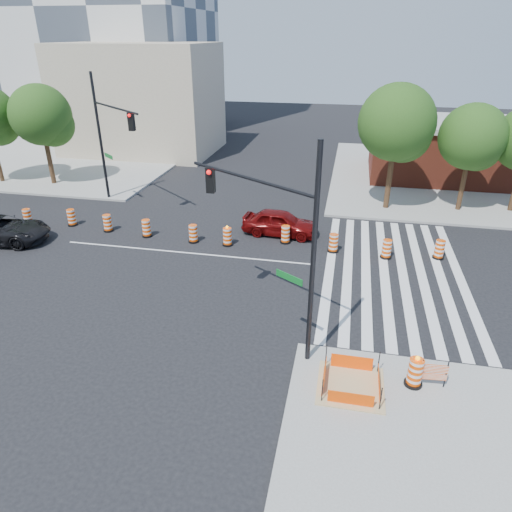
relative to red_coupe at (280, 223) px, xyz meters
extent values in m
plane|color=black|center=(-4.63, -3.53, -0.76)|extent=(120.00, 120.00, 0.00)
cube|color=gray|center=(13.37, 14.47, -0.68)|extent=(22.00, 22.00, 0.15)
cube|color=gray|center=(-22.63, 14.47, -0.68)|extent=(22.00, 22.00, 0.15)
cube|color=silver|center=(3.17, -3.53, -0.75)|extent=(0.45, 13.50, 0.01)
cube|color=silver|center=(4.07, -3.53, -0.75)|extent=(0.45, 13.50, 0.01)
cube|color=silver|center=(4.97, -3.53, -0.75)|extent=(0.45, 13.50, 0.01)
cube|color=silver|center=(5.87, -3.53, -0.75)|extent=(0.45, 13.50, 0.01)
cube|color=silver|center=(6.77, -3.53, -0.75)|extent=(0.45, 13.50, 0.01)
cube|color=silver|center=(7.67, -3.53, -0.75)|extent=(0.45, 13.50, 0.01)
cube|color=silver|center=(8.57, -3.53, -0.75)|extent=(0.45, 13.50, 0.01)
cube|color=silver|center=(9.47, -3.53, -0.75)|extent=(0.45, 13.50, 0.01)
cube|color=silver|center=(-4.63, -3.53, -0.75)|extent=(14.00, 0.12, 0.01)
cube|color=tan|center=(4.37, -12.53, -0.58)|extent=(2.20, 2.20, 0.05)
cube|color=#FF4905|center=(4.37, -13.43, -0.33)|extent=(1.44, 0.02, 0.55)
cube|color=#FF4905|center=(4.37, -11.63, -0.33)|extent=(1.44, 0.02, 0.55)
cube|color=#FF4905|center=(3.47, -12.53, -0.33)|extent=(0.02, 1.44, 0.55)
cube|color=#FF4905|center=(5.27, -12.53, -0.33)|extent=(0.02, 1.44, 0.55)
cylinder|color=black|center=(3.47, -13.43, -0.16)|extent=(0.04, 0.04, 0.90)
cylinder|color=black|center=(5.27, -13.43, -0.16)|extent=(0.04, 0.04, 0.90)
cylinder|color=black|center=(3.47, -11.63, -0.16)|extent=(0.04, 0.04, 0.90)
cylinder|color=black|center=(5.27, -11.63, -0.16)|extent=(0.04, 0.04, 0.90)
cube|color=maroon|center=(13.37, 14.47, 1.34)|extent=(16.00, 8.00, 4.20)
cube|color=gray|center=(13.37, 14.47, 3.64)|extent=(16.50, 8.50, 0.40)
cube|color=tan|center=(-16.63, 18.47, 4.24)|extent=(14.00, 10.00, 10.00)
imported|color=#5E0808|center=(0.00, 0.00, 0.00)|extent=(4.55, 2.10, 1.51)
imported|color=black|center=(-15.41, -4.25, -0.01)|extent=(5.63, 3.16, 1.49)
cylinder|color=black|center=(2.80, -11.33, 3.34)|extent=(0.18, 0.18, 7.89)
cylinder|color=black|center=(0.31, -9.73, 5.51)|extent=(5.04, 3.30, 0.12)
cube|color=black|center=(-1.43, -8.61, 5.02)|extent=(0.32, 0.28, 0.99)
sphere|color=#FF0C0C|center=(-1.43, -8.79, 5.36)|extent=(0.18, 0.18, 0.18)
cube|color=#0C591E|center=(1.97, -10.79, 2.35)|extent=(1.02, 0.67, 0.25)
cylinder|color=black|center=(-13.11, 3.90, 3.61)|extent=(0.19, 0.19, 8.43)
cylinder|color=black|center=(-10.66, 1.89, 5.93)|extent=(4.96, 4.12, 0.13)
cube|color=black|center=(-8.96, 0.48, 5.40)|extent=(0.34, 0.30, 1.05)
sphere|color=#FF0C0C|center=(-8.96, 0.30, 5.77)|extent=(0.19, 0.19, 0.19)
cube|color=#0C591E|center=(-12.29, 3.23, 2.56)|extent=(1.00, 0.84, 0.26)
cylinder|color=black|center=(6.42, -12.01, -0.55)|extent=(0.60, 0.60, 0.10)
cylinder|color=#F04A05|center=(6.42, -12.01, -0.05)|extent=(0.48, 0.48, 0.96)
sphere|color=#FF990C|center=(6.42, -12.01, 0.50)|extent=(0.16, 0.16, 0.16)
cube|color=#F04A05|center=(7.01, -11.95, 0.13)|extent=(0.89, 0.11, 0.29)
cube|color=#F04A05|center=(7.01, -11.95, -0.21)|extent=(0.89, 0.11, 0.23)
cylinder|color=black|center=(6.62, -11.99, -0.08)|extent=(0.04, 0.04, 1.05)
cylinder|color=black|center=(7.41, -11.92, -0.08)|extent=(0.04, 0.04, 1.05)
cylinder|color=#382314|center=(-19.02, 6.19, 1.62)|extent=(0.36, 0.36, 4.74)
sphere|color=#224814|center=(-19.02, 6.19, 4.58)|extent=(4.44, 4.44, 4.44)
sphere|color=#224814|center=(-18.46, 6.53, 3.84)|extent=(3.26, 3.26, 3.26)
sphere|color=#224814|center=(-19.47, 5.97, 4.13)|extent=(2.96, 2.96, 2.96)
cylinder|color=#382314|center=(6.35, 5.73, 1.80)|extent=(0.35, 0.35, 5.11)
sphere|color=#224814|center=(6.35, 5.73, 5.00)|extent=(4.79, 4.79, 4.79)
sphere|color=#224814|center=(6.90, 6.06, 4.20)|extent=(3.52, 3.52, 3.52)
sphere|color=#224814|center=(5.91, 5.51, 4.52)|extent=(3.20, 3.20, 3.20)
cylinder|color=#382314|center=(11.08, 6.33, 1.44)|extent=(0.31, 0.31, 4.40)
sphere|color=#224814|center=(11.08, 6.33, 4.19)|extent=(4.12, 4.12, 4.12)
sphere|color=#224814|center=(11.57, 6.62, 3.50)|extent=(3.02, 3.02, 3.02)
sphere|color=#224814|center=(10.69, 6.13, 3.78)|extent=(2.75, 2.75, 2.75)
cylinder|color=black|center=(-15.60, -1.67, -0.71)|extent=(0.60, 0.60, 0.10)
cylinder|color=#F04A05|center=(-15.60, -1.67, -0.21)|extent=(0.48, 0.48, 0.95)
cylinder|color=black|center=(-12.88, -1.18, -0.71)|extent=(0.60, 0.60, 0.10)
cylinder|color=#F04A05|center=(-12.88, -1.18, -0.21)|extent=(0.48, 0.48, 0.95)
cylinder|color=black|center=(-10.24, -1.57, -0.71)|extent=(0.60, 0.60, 0.10)
cylinder|color=#F04A05|center=(-10.24, -1.57, -0.21)|extent=(0.48, 0.48, 0.95)
cylinder|color=black|center=(-7.62, -1.85, -0.71)|extent=(0.60, 0.60, 0.10)
cylinder|color=#F04A05|center=(-7.62, -1.85, -0.21)|extent=(0.48, 0.48, 0.95)
cylinder|color=black|center=(-4.68, -2.06, -0.71)|extent=(0.60, 0.60, 0.10)
cylinder|color=#F04A05|center=(-4.68, -2.06, -0.21)|extent=(0.48, 0.48, 0.95)
cylinder|color=black|center=(-2.66, -2.09, -0.71)|extent=(0.60, 0.60, 0.10)
cylinder|color=#F04A05|center=(-2.66, -2.09, -0.21)|extent=(0.48, 0.48, 0.95)
sphere|color=#FF990C|center=(-2.66, -2.09, 0.34)|extent=(0.16, 0.16, 0.16)
cylinder|color=black|center=(0.48, -1.09, -0.71)|extent=(0.60, 0.60, 0.10)
cylinder|color=#F04A05|center=(0.48, -1.09, -0.21)|extent=(0.48, 0.48, 0.95)
cylinder|color=black|center=(3.21, -1.75, -0.71)|extent=(0.60, 0.60, 0.10)
cylinder|color=#F04A05|center=(3.21, -1.75, -0.21)|extent=(0.48, 0.48, 0.95)
cylinder|color=black|center=(6.01, -1.95, -0.71)|extent=(0.60, 0.60, 0.10)
cylinder|color=#F04A05|center=(6.01, -1.95, -0.21)|extent=(0.48, 0.48, 0.95)
cylinder|color=black|center=(8.74, -1.43, -0.71)|extent=(0.60, 0.60, 0.10)
cylinder|color=#F04A05|center=(8.74, -1.43, -0.21)|extent=(0.48, 0.48, 0.95)
camera|label=1|loc=(3.66, -24.69, 10.03)|focal=32.00mm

